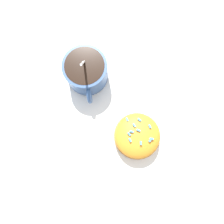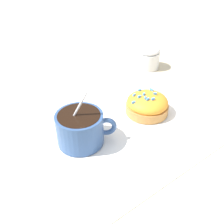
{
  "view_description": "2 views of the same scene",
  "coord_description": "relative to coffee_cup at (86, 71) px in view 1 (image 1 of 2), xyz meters",
  "views": [
    {
      "loc": [
        0.07,
        -0.05,
        0.45
      ],
      "look_at": [
        0.02,
        -0.0,
        0.03
      ],
      "focal_mm": 35.0,
      "sensor_mm": 36.0,
      "label": 1
    },
    {
      "loc": [
        -0.25,
        -0.33,
        0.33
      ],
      "look_at": [
        -0.0,
        0.01,
        0.03
      ],
      "focal_mm": 42.0,
      "sensor_mm": 36.0,
      "label": 2
    }
  ],
  "objects": [
    {
      "name": "paper_napkin",
      "position": [
        0.08,
        -0.01,
        -0.03
      ],
      "size": [
        0.33,
        0.32,
        0.0
      ],
      "color": "white",
      "rests_on": "ground_plane"
    },
    {
      "name": "ground_plane",
      "position": [
        0.08,
        -0.01,
        -0.04
      ],
      "size": [
        3.0,
        3.0,
        0.0
      ],
      "primitive_type": "plane",
      "color": "#C6B793"
    },
    {
      "name": "coffee_cup",
      "position": [
        0.0,
        0.0,
        0.0
      ],
      "size": [
        0.1,
        0.09,
        0.11
      ],
      "color": "#335184",
      "rests_on": "paper_napkin"
    },
    {
      "name": "frosted_pastry",
      "position": [
        0.16,
        0.0,
        -0.01
      ],
      "size": [
        0.09,
        0.09,
        0.05
      ],
      "color": "#C18442",
      "rests_on": "paper_napkin"
    }
  ]
}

